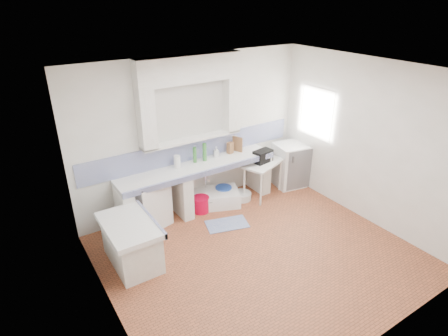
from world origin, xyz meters
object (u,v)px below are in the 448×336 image
sink (211,199)px  side_table (263,179)px  stove (149,203)px  fridge (290,165)px

sink → side_table: size_ratio=1.23×
stove → side_table: 2.32m
stove → sink: stove is taller
stove → fridge: bearing=-17.2°
stove → sink: 1.27m
stove → fridge: size_ratio=0.92×
side_table → fridge: 0.75m
side_table → sink: bearing=147.1°
sink → fridge: (1.81, -0.17, 0.32)m
stove → sink: bearing=-14.7°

